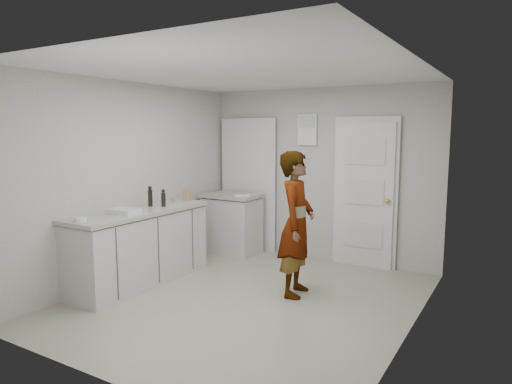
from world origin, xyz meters
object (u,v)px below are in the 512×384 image
Objects in this scene: egg_bowl at (80,219)px; oil_cruet_b at (150,197)px; spice_jar at (174,200)px; baking_dish at (124,211)px; cake_mix_box at (187,194)px; oil_cruet_a at (163,198)px; person at (296,224)px.

oil_cruet_b is at bearing 93.55° from egg_bowl.
baking_dish is (0.05, -0.92, -0.01)m from spice_jar.
oil_cruet_b is 0.57m from baking_dish.
oil_cruet_b reaches higher than spice_jar.
oil_cruet_a reaches higher than cake_mix_box.
person is at bearing -22.96° from cake_mix_box.
cake_mix_box is 0.57m from oil_cruet_a.
egg_bowl is (-1.82, -1.49, 0.12)m from person.
oil_cruet_b is at bearing -99.22° from spice_jar.
oil_cruet_b is 1.97× the size of egg_bowl.
oil_cruet_a is at bearing 26.59° from oil_cruet_b.
egg_bowl is (-0.04, -0.57, -0.00)m from baking_dish.
spice_jar is at bearing 80.78° from oil_cruet_b.
baking_dish reaches higher than egg_bowl.
person is 1.77m from oil_cruet_a.
baking_dish is at bearing -78.79° from oil_cruet_b.
spice_jar is (-1.83, 0.01, 0.13)m from person.
spice_jar is 0.39m from oil_cruet_b.
person reaches higher than oil_cruet_a.
spice_jar is 0.29× the size of oil_cruet_b.
oil_cruet_b is at bearing 101.21° from baking_dish.
oil_cruet_a is at bearing -72.81° from spice_jar.
spice_jar is (-0.01, -0.27, -0.04)m from cake_mix_box.
person is at bearing 39.32° from egg_bowl.
oil_cruet_a is (0.08, -0.56, 0.02)m from cake_mix_box.
egg_bowl is at bearing -86.45° from oil_cruet_b.
baking_dish is at bearing 86.09° from egg_bowl.
cake_mix_box is at bearing 91.88° from baking_dish.
cake_mix_box is at bearing 70.68° from person.
person is at bearing 27.26° from baking_dish.
egg_bowl is at bearing -89.67° from spice_jar.
baking_dish is at bearing -94.07° from oil_cruet_a.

